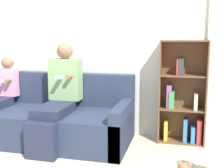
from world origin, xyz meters
TOP-DOWN VIEW (x-y plane):
  - ground_plane at (0.00, 0.00)m, footprint 14.00×14.00m
  - back_wall at (0.00, 1.05)m, footprint 10.00×0.06m
  - couch at (-0.15, 0.57)m, footprint 2.10×0.92m
  - adult_seated at (0.04, 0.48)m, footprint 0.40×0.87m
  - bookshelf at (1.51, 0.91)m, footprint 0.57×0.27m

SIDE VIEW (x-z plane):
  - ground_plane at x=0.00m, z-range 0.00..0.00m
  - couch at x=-0.15m, z-range -0.15..0.69m
  - bookshelf at x=1.51m, z-range -0.07..1.21m
  - adult_seated at x=0.04m, z-range 0.00..1.25m
  - back_wall at x=0.00m, z-range 0.00..2.55m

